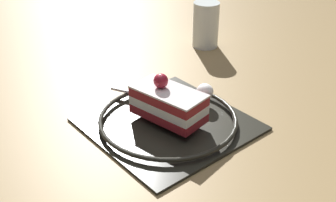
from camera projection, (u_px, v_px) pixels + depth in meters
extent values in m
plane|color=olive|center=(174.00, 116.00, 0.75)|extent=(2.40, 2.40, 0.00)
cube|color=black|center=(168.00, 123.00, 0.72)|extent=(0.29, 0.29, 0.01)
torus|color=black|center=(168.00, 118.00, 0.71)|extent=(0.27, 0.27, 0.01)
cube|color=maroon|center=(168.00, 112.00, 0.71)|extent=(0.14, 0.10, 0.02)
cube|color=white|center=(168.00, 104.00, 0.70)|extent=(0.14, 0.10, 0.02)
cube|color=maroon|center=(168.00, 96.00, 0.69)|extent=(0.14, 0.10, 0.02)
cube|color=white|center=(168.00, 91.00, 0.69)|extent=(0.14, 0.10, 0.00)
sphere|color=maroon|center=(161.00, 81.00, 0.69)|extent=(0.02, 0.02, 0.02)
ellipsoid|color=white|center=(204.00, 91.00, 0.76)|extent=(0.03, 0.03, 0.03)
cube|color=silver|center=(127.00, 91.00, 0.78)|extent=(0.05, 0.04, 0.00)
cube|color=silver|center=(145.00, 95.00, 0.77)|extent=(0.02, 0.02, 0.00)
cube|color=silver|center=(155.00, 99.00, 0.76)|extent=(0.02, 0.02, 0.00)
cube|color=silver|center=(155.00, 98.00, 0.76)|extent=(0.02, 0.02, 0.00)
cube|color=silver|center=(156.00, 97.00, 0.77)|extent=(0.02, 0.02, 0.00)
cube|color=silver|center=(157.00, 96.00, 0.77)|extent=(0.02, 0.02, 0.00)
cylinder|color=white|center=(206.00, 25.00, 1.00)|extent=(0.06, 0.06, 0.11)
cylinder|color=silver|center=(205.00, 32.00, 1.01)|extent=(0.05, 0.05, 0.07)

